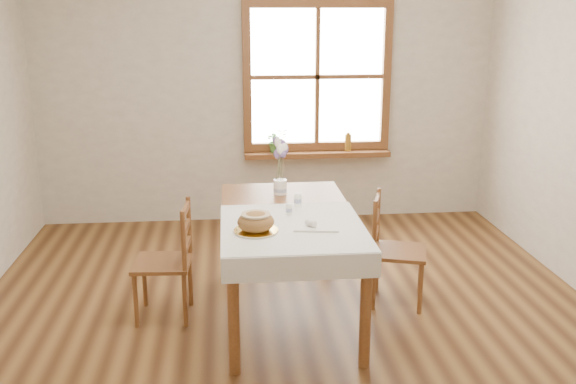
% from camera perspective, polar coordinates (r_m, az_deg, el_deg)
% --- Properties ---
extents(ground, '(5.00, 5.00, 0.00)m').
position_cam_1_polar(ground, '(4.38, 0.39, -12.48)').
color(ground, brown).
rests_on(ground, ground).
extents(room_walls, '(4.60, 5.10, 2.65)m').
position_cam_1_polar(room_walls, '(3.88, 0.44, 10.32)').
color(room_walls, silver).
rests_on(room_walls, ground).
extents(window, '(1.46, 0.08, 1.46)m').
position_cam_1_polar(window, '(6.40, 2.61, 10.19)').
color(window, brown).
rests_on(window, ground).
extents(window_sill, '(1.46, 0.20, 0.05)m').
position_cam_1_polar(window_sill, '(6.45, 2.61, 3.40)').
color(window_sill, brown).
rests_on(window_sill, ground).
extents(dining_table, '(0.90, 1.60, 0.75)m').
position_cam_1_polar(dining_table, '(4.39, 0.00, -2.95)').
color(dining_table, brown).
rests_on(dining_table, ground).
extents(table_linen, '(0.91, 0.99, 0.01)m').
position_cam_1_polar(table_linen, '(4.08, 0.42, -3.13)').
color(table_linen, white).
rests_on(table_linen, dining_table).
extents(chair_left, '(0.43, 0.41, 0.83)m').
position_cam_1_polar(chair_left, '(4.53, -11.11, -6.05)').
color(chair_left, brown).
rests_on(chair_left, ground).
extents(chair_right, '(0.50, 0.48, 0.82)m').
position_cam_1_polar(chair_right, '(4.73, 9.86, -5.09)').
color(chair_right, brown).
rests_on(chair_right, ground).
extents(bread_plate, '(0.31, 0.31, 0.01)m').
position_cam_1_polar(bread_plate, '(3.97, -2.87, -3.47)').
color(bread_plate, white).
rests_on(bread_plate, table_linen).
extents(bread_loaf, '(0.23, 0.23, 0.13)m').
position_cam_1_polar(bread_loaf, '(3.95, -2.88, -2.51)').
color(bread_loaf, olive).
rests_on(bread_loaf, bread_plate).
extents(egg_napkin, '(0.31, 0.27, 0.01)m').
position_cam_1_polar(egg_napkin, '(4.07, 2.50, -2.99)').
color(egg_napkin, white).
rests_on(egg_napkin, table_linen).
extents(eggs, '(0.24, 0.22, 0.05)m').
position_cam_1_polar(eggs, '(4.06, 2.51, -2.59)').
color(eggs, white).
rests_on(eggs, egg_napkin).
extents(salt_shaker, '(0.05, 0.05, 0.08)m').
position_cam_1_polar(salt_shaker, '(4.28, 0.09, -1.51)').
color(salt_shaker, white).
rests_on(salt_shaker, table_linen).
extents(pepper_shaker, '(0.05, 0.05, 0.10)m').
position_cam_1_polar(pepper_shaker, '(4.47, 0.88, -0.67)').
color(pepper_shaker, white).
rests_on(pepper_shaker, table_linen).
extents(flower_vase, '(0.13, 0.13, 0.11)m').
position_cam_1_polar(flower_vase, '(4.78, -0.70, 0.36)').
color(flower_vase, white).
rests_on(flower_vase, dining_table).
extents(lavender_bouquet, '(0.17, 0.17, 0.33)m').
position_cam_1_polar(lavender_bouquet, '(4.72, -0.71, 2.92)').
color(lavender_bouquet, '#6D5394').
rests_on(lavender_bouquet, flower_vase).
extents(potted_plant, '(0.28, 0.29, 0.19)m').
position_cam_1_polar(potted_plant, '(6.38, -1.03, 4.36)').
color(potted_plant, '#417D32').
rests_on(potted_plant, window_sill).
extents(amber_bottle, '(0.07, 0.07, 0.19)m').
position_cam_1_polar(amber_bottle, '(6.48, 5.36, 4.48)').
color(amber_bottle, '#A5701E').
rests_on(amber_bottle, window_sill).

